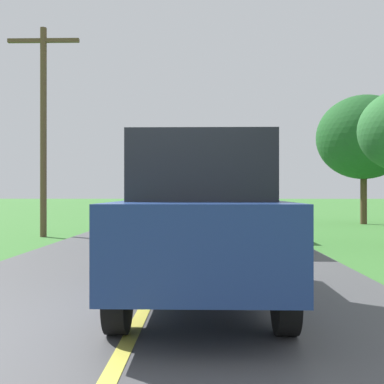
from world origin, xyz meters
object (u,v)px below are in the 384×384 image
at_px(following_car, 202,219).
at_px(utility_pole_roadside, 43,122).
at_px(banana_truck_near, 200,190).
at_px(roadside_tree_mid_right, 364,137).

bearing_deg(following_car, utility_pole_roadside, 118.63).
height_order(banana_truck_near, utility_pole_roadside, utility_pole_roadside).
bearing_deg(utility_pole_roadside, roadside_tree_mid_right, 27.61).
height_order(banana_truck_near, following_car, banana_truck_near).
bearing_deg(following_car, roadside_tree_mid_right, 65.42).
xyz_separation_m(roadside_tree_mid_right, following_car, (-7.05, -15.41, -2.73)).
bearing_deg(utility_pole_roadside, banana_truck_near, -9.16).
relative_size(utility_pole_roadside, roadside_tree_mid_right, 1.16).
relative_size(banana_truck_near, following_car, 1.42).
height_order(utility_pole_roadside, roadside_tree_mid_right, utility_pole_roadside).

